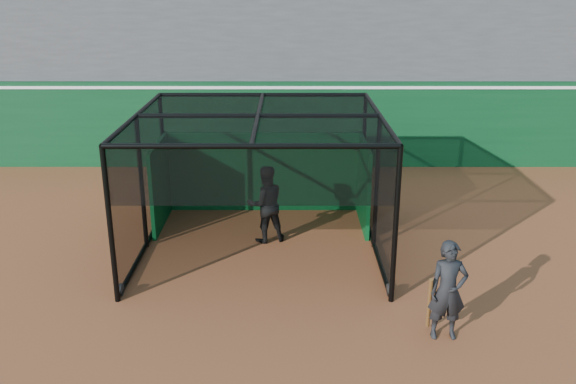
{
  "coord_description": "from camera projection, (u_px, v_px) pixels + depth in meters",
  "views": [
    {
      "loc": [
        0.46,
        -8.98,
        5.23
      ],
      "look_at": [
        0.46,
        2.0,
        1.4
      ],
      "focal_mm": 38.0,
      "sensor_mm": 36.0,
      "label": 1
    }
  ],
  "objects": [
    {
      "name": "ground",
      "position": [
        261.0,
        310.0,
        10.2
      ],
      "size": [
        120.0,
        120.0,
        0.0
      ],
      "primitive_type": "plane",
      "color": "brown",
      "rests_on": "ground"
    },
    {
      "name": "outfield_wall",
      "position": [
        273.0,
        123.0,
        17.81
      ],
      "size": [
        50.0,
        0.5,
        2.5
      ],
      "color": "#0B3D1C",
      "rests_on": "ground"
    },
    {
      "name": "grandstand",
      "position": [
        275.0,
        4.0,
        20.32
      ],
      "size": [
        50.0,
        7.85,
        8.95
      ],
      "color": "#4C4C4F",
      "rests_on": "ground"
    },
    {
      "name": "batting_cage",
      "position": [
        259.0,
        183.0,
        12.2
      ],
      "size": [
        4.8,
        4.65,
        2.76
      ],
      "color": "black",
      "rests_on": "ground"
    },
    {
      "name": "batter",
      "position": [
        266.0,
        204.0,
        12.67
      ],
      "size": [
        0.95,
        0.83,
        1.65
      ],
      "primitive_type": "imported",
      "rotation": [
        0.0,
        0.0,
        3.44
      ],
      "color": "black",
      "rests_on": "ground"
    },
    {
      "name": "on_deck_player",
      "position": [
        448.0,
        291.0,
        9.19
      ],
      "size": [
        0.62,
        0.43,
        1.59
      ],
      "color": "black",
      "rests_on": "ground"
    }
  ]
}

